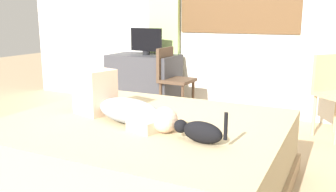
# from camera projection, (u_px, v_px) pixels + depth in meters

# --- Properties ---
(ground_plane) EXTENTS (16.00, 16.00, 0.00)m
(ground_plane) POSITION_uv_depth(u_px,v_px,m) (118.00, 190.00, 2.67)
(ground_plane) COLOR tan
(bed) EXTENTS (2.02, 1.67, 0.51)m
(bed) POSITION_uv_depth(u_px,v_px,m) (144.00, 154.00, 2.67)
(bed) COLOR #997A56
(bed) RESTS_ON ground
(person_lying) EXTENTS (0.94, 0.47, 0.34)m
(person_lying) POSITION_uv_depth(u_px,v_px,m) (120.00, 105.00, 2.60)
(person_lying) COLOR #8C939E
(person_lying) RESTS_ON bed
(cat) EXTENTS (0.36, 0.15, 0.21)m
(cat) POSITION_uv_depth(u_px,v_px,m) (200.00, 131.00, 2.15)
(cat) COLOR black
(cat) RESTS_ON bed
(desk) EXTENTS (0.90, 0.56, 0.74)m
(desk) POSITION_uv_depth(u_px,v_px,m) (144.00, 82.00, 4.90)
(desk) COLOR #38383D
(desk) RESTS_ON ground
(tv_monitor) EXTENTS (0.48, 0.10, 0.35)m
(tv_monitor) POSITION_uv_depth(u_px,v_px,m) (146.00, 41.00, 4.76)
(tv_monitor) COLOR black
(tv_monitor) RESTS_ON desk
(cup) EXTENTS (0.06, 0.06, 0.09)m
(cup) POSITION_uv_depth(u_px,v_px,m) (163.00, 53.00, 4.65)
(cup) COLOR teal
(cup) RESTS_ON desk
(chair_by_desk) EXTENTS (0.39, 0.39, 0.86)m
(chair_by_desk) POSITION_uv_depth(u_px,v_px,m) (172.00, 76.00, 4.54)
(chair_by_desk) COLOR #4C3828
(chair_by_desk) RESTS_ON ground
(chair_spare) EXTENTS (0.54, 0.54, 0.86)m
(chair_spare) POSITION_uv_depth(u_px,v_px,m) (334.00, 89.00, 3.74)
(chair_spare) COLOR tan
(chair_spare) RESTS_ON ground
(curtain_left) EXTENTS (0.44, 0.06, 2.63)m
(curtain_left) POSITION_uv_depth(u_px,v_px,m) (164.00, 10.00, 4.87)
(curtain_left) COLOR #ADCC75
(curtain_left) RESTS_ON ground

